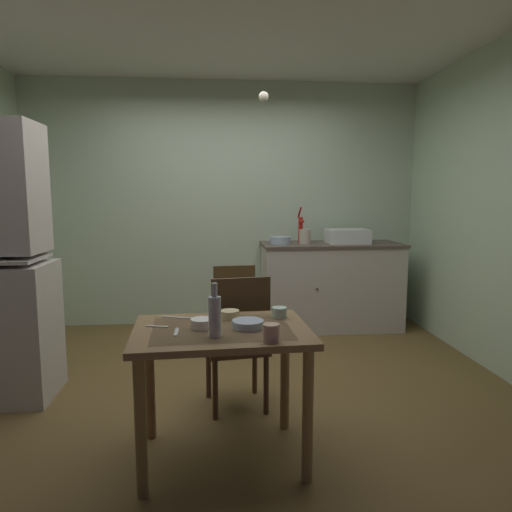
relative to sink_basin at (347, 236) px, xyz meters
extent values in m
plane|color=brown|center=(-1.31, -1.41, -1.01)|extent=(5.30, 5.30, 0.00)
cube|color=beige|center=(-1.31, 0.37, 0.33)|extent=(4.40, 0.10, 2.68)
cube|color=beige|center=(0.89, -1.41, 0.33)|extent=(0.10, 3.56, 2.68)
cube|color=silver|center=(-1.31, -1.41, 1.72)|extent=(4.40, 3.56, 0.10)
cube|color=beige|center=(-0.17, 0.00, -0.56)|extent=(1.47, 0.60, 0.90)
cube|color=brown|center=(-0.17, 0.00, -0.09)|extent=(1.50, 0.63, 0.03)
sphere|color=#2D2823|center=(-0.39, -0.31, -0.51)|extent=(0.02, 0.02, 0.02)
cube|color=white|center=(0.00, 0.00, 0.00)|extent=(0.44, 0.34, 0.15)
cube|color=black|center=(0.00, 0.00, 0.07)|extent=(0.38, 0.28, 0.01)
cylinder|color=#B21E19|center=(-0.50, 0.05, 0.06)|extent=(0.05, 0.05, 0.28)
cylinder|color=#B21E19|center=(-0.50, -0.02, 0.16)|extent=(0.03, 0.12, 0.03)
cylinder|color=#B61423|center=(-0.50, 0.11, 0.25)|extent=(0.02, 0.16, 0.12)
cylinder|color=#9EB2C6|center=(-0.73, -0.05, -0.04)|extent=(0.22, 0.22, 0.08)
cylinder|color=beige|center=(-0.46, -0.01, 0.00)|extent=(0.12, 0.12, 0.15)
cube|color=brown|center=(-1.40, -2.46, -0.29)|extent=(0.97, 0.73, 0.04)
cube|color=silver|center=(-1.40, -2.46, -0.27)|extent=(0.76, 0.57, 0.00)
cylinder|color=olive|center=(-1.79, -2.76, -0.66)|extent=(0.06, 0.06, 0.71)
cylinder|color=olive|center=(-0.98, -2.71, -0.66)|extent=(0.06, 0.06, 0.71)
cylinder|color=brown|center=(-1.82, -2.20, -0.66)|extent=(0.06, 0.06, 0.71)
cylinder|color=olive|center=(-1.01, -2.16, -0.66)|extent=(0.06, 0.06, 0.71)
cube|color=#4C3221|center=(-1.29, -1.82, -0.59)|extent=(0.45, 0.45, 0.03)
cube|color=#4A3620|center=(-1.27, -2.00, -0.33)|extent=(0.38, 0.08, 0.50)
cylinder|color=#4C3221|center=(-1.15, -1.63, -0.81)|extent=(0.04, 0.04, 0.40)
cylinder|color=#4C3221|center=(-1.48, -1.67, -0.81)|extent=(0.04, 0.04, 0.40)
cylinder|color=#4C3221|center=(-1.10, -1.96, -0.81)|extent=(0.04, 0.04, 0.40)
cylinder|color=#4C3221|center=(-1.44, -2.01, -0.81)|extent=(0.04, 0.04, 0.40)
cube|color=#4F3821|center=(-1.27, -0.56, -0.61)|extent=(0.43, 0.43, 0.03)
cube|color=#4A361C|center=(-1.25, -0.74, -0.39)|extent=(0.38, 0.05, 0.40)
cylinder|color=#4F3821|center=(-1.11, -0.37, -0.82)|extent=(0.04, 0.04, 0.39)
cylinder|color=#4F3821|center=(-1.45, -0.40, -0.82)|extent=(0.04, 0.04, 0.39)
cylinder|color=#4F3821|center=(-1.09, -0.71, -0.82)|extent=(0.04, 0.04, 0.39)
cylinder|color=#4F3821|center=(-1.42, -0.74, -0.82)|extent=(0.04, 0.04, 0.39)
cylinder|color=beige|center=(-1.35, -2.26, -0.25)|extent=(0.11, 0.11, 0.05)
cylinder|color=white|center=(-1.50, -2.44, -0.24)|extent=(0.12, 0.12, 0.05)
cylinder|color=#9EB2C6|center=(-1.26, -2.46, -0.25)|extent=(0.17, 0.17, 0.04)
cylinder|color=tan|center=(-1.16, -2.71, -0.22)|extent=(0.08, 0.08, 0.09)
cylinder|color=#ADD1C1|center=(-1.06, -2.26, -0.24)|extent=(0.09, 0.09, 0.06)
cylinder|color=#B7BCC1|center=(-1.43, -2.60, -0.17)|extent=(0.06, 0.06, 0.20)
cylinder|color=#B7BCC1|center=(-1.43, -2.60, -0.03)|extent=(0.03, 0.03, 0.07)
cube|color=silver|center=(-1.65, -2.22, -0.27)|extent=(0.18, 0.08, 0.00)
cube|color=beige|center=(-1.75, -2.40, -0.27)|extent=(0.13, 0.05, 0.00)
cube|color=beige|center=(-1.63, -2.51, -0.27)|extent=(0.02, 0.14, 0.00)
sphere|color=#F9EFCC|center=(-1.02, -1.03, 1.23)|extent=(0.08, 0.08, 0.08)
camera|label=1|loc=(-1.43, -4.87, 0.44)|focal=32.50mm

